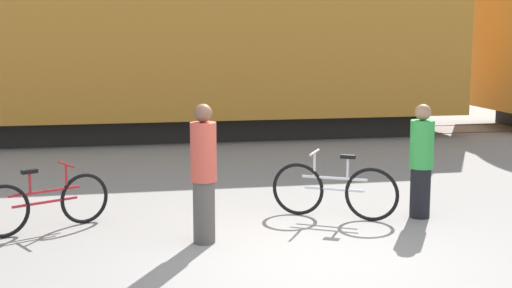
{
  "coord_description": "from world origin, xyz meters",
  "views": [
    {
      "loc": [
        -2.01,
        -7.32,
        2.52
      ],
      "look_at": [
        -0.27,
        1.62,
        1.1
      ],
      "focal_mm": 50.0,
      "sensor_mm": 36.0,
      "label": 1
    }
  ],
  "objects_px": {
    "freight_train": "(200,21)",
    "bicycle_silver": "(334,190)",
    "person_in_green": "(421,161)",
    "bicycle_maroon": "(45,203)",
    "person_in_red": "(204,173)"
  },
  "relations": [
    {
      "from": "bicycle_silver",
      "to": "person_in_red",
      "type": "bearing_deg",
      "value": -156.43
    },
    {
      "from": "bicycle_maroon",
      "to": "person_in_red",
      "type": "xyz_separation_m",
      "value": [
        1.94,
        -0.93,
        0.5
      ]
    },
    {
      "from": "freight_train",
      "to": "bicycle_maroon",
      "type": "distance_m",
      "value": 8.95
    },
    {
      "from": "freight_train",
      "to": "person_in_red",
      "type": "relative_size",
      "value": 23.87
    },
    {
      "from": "freight_train",
      "to": "bicycle_maroon",
      "type": "xyz_separation_m",
      "value": [
        -2.96,
        -8.09,
        -2.44
      ]
    },
    {
      "from": "freight_train",
      "to": "bicycle_silver",
      "type": "bearing_deg",
      "value": -83.97
    },
    {
      "from": "bicycle_silver",
      "to": "person_in_red",
      "type": "distance_m",
      "value": 2.12
    },
    {
      "from": "freight_train",
      "to": "bicycle_maroon",
      "type": "relative_size",
      "value": 25.61
    },
    {
      "from": "freight_train",
      "to": "person_in_red",
      "type": "height_order",
      "value": "freight_train"
    },
    {
      "from": "bicycle_silver",
      "to": "person_in_green",
      "type": "distance_m",
      "value": 1.25
    },
    {
      "from": "person_in_green",
      "to": "person_in_red",
      "type": "distance_m",
      "value": 3.13
    },
    {
      "from": "bicycle_maroon",
      "to": "bicycle_silver",
      "type": "xyz_separation_m",
      "value": [
        3.83,
        -0.11,
        0.03
      ]
    },
    {
      "from": "person_in_red",
      "to": "freight_train",
      "type": "bearing_deg",
      "value": -148.32
    },
    {
      "from": "bicycle_maroon",
      "to": "bicycle_silver",
      "type": "distance_m",
      "value": 3.83
    },
    {
      "from": "bicycle_silver",
      "to": "person_in_red",
      "type": "height_order",
      "value": "person_in_red"
    }
  ]
}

